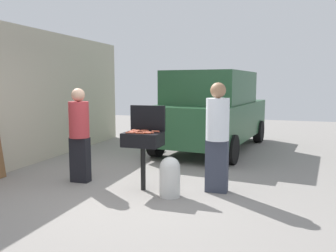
{
  "coord_description": "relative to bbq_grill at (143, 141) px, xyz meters",
  "views": [
    {
      "loc": [
        2.28,
        -4.91,
        1.73
      ],
      "look_at": [
        0.46,
        0.66,
        1.0
      ],
      "focal_mm": 37.0,
      "sensor_mm": 36.0,
      "label": 1
    }
  ],
  "objects": [
    {
      "name": "hot_dog_10",
      "position": [
        -0.02,
        0.13,
        0.16
      ],
      "size": [
        0.13,
        0.04,
        0.03
      ],
      "primitive_type": "cylinder",
      "rotation": [
        0.0,
        1.57,
        0.12
      ],
      "color": "#AD4228",
      "rests_on": "bbq_grill"
    },
    {
      "name": "house_wall_side",
      "position": [
        -3.05,
        0.84,
        0.64
      ],
      "size": [
        0.24,
        8.0,
        2.89
      ],
      "primitive_type": "cube",
      "color": "#B2A893",
      "rests_on": "ground"
    },
    {
      "name": "hot_dog_11",
      "position": [
        -0.1,
        -0.13,
        0.16
      ],
      "size": [
        0.13,
        0.04,
        0.03
      ],
      "primitive_type": "cylinder",
      "rotation": [
        0.0,
        1.57,
        -0.1
      ],
      "color": "#AD4228",
      "rests_on": "bbq_grill"
    },
    {
      "name": "hot_dog_4",
      "position": [
        -0.07,
        0.04,
        0.16
      ],
      "size": [
        0.13,
        0.03,
        0.03
      ],
      "primitive_type": "cylinder",
      "rotation": [
        0.0,
        1.57,
        0.02
      ],
      "color": "#B74C33",
      "rests_on": "bbq_grill"
    },
    {
      "name": "person_right",
      "position": [
        1.15,
        0.28,
        0.14
      ],
      "size": [
        0.37,
        0.37,
        1.74
      ],
      "rotation": [
        0.0,
        0.0,
        2.87
      ],
      "color": "#333847",
      "rests_on": "ground"
    },
    {
      "name": "parked_minivan",
      "position": [
        0.39,
        3.84,
        0.23
      ],
      "size": [
        2.47,
        4.6,
        2.02
      ],
      "rotation": [
        0.0,
        0.0,
        3.02
      ],
      "color": "#234C2D",
      "rests_on": "ground"
    },
    {
      "name": "hot_dog_9",
      "position": [
        -0.19,
        0.14,
        0.16
      ],
      "size": [
        0.13,
        0.03,
        0.03
      ],
      "primitive_type": "cylinder",
      "rotation": [
        0.0,
        1.57,
        0.03
      ],
      "color": "#B74C33",
      "rests_on": "bbq_grill"
    },
    {
      "name": "hot_dog_6",
      "position": [
        -0.15,
        -0.01,
        0.16
      ],
      "size": [
        0.13,
        0.04,
        0.03
      ],
      "primitive_type": "cylinder",
      "rotation": [
        0.0,
        1.57,
        -0.07
      ],
      "color": "#C6593D",
      "rests_on": "bbq_grill"
    },
    {
      "name": "person_left",
      "position": [
        -1.23,
        0.09,
        0.09
      ],
      "size": [
        0.34,
        0.34,
        1.64
      ],
      "rotation": [
        0.0,
        0.0,
        0.1
      ],
      "color": "black",
      "rests_on": "ground"
    },
    {
      "name": "ground_plane",
      "position": [
        -0.2,
        -0.16,
        -0.8
      ],
      "size": [
        24.0,
        24.0,
        0.0
      ],
      "primitive_type": "plane",
      "color": "gray"
    },
    {
      "name": "hot_dog_5",
      "position": [
        -0.15,
        -0.05,
        0.16
      ],
      "size": [
        0.13,
        0.04,
        0.03
      ],
      "primitive_type": "cylinder",
      "rotation": [
        0.0,
        1.57,
        0.09
      ],
      "color": "#AD4228",
      "rests_on": "bbq_grill"
    },
    {
      "name": "hot_dog_3",
      "position": [
        0.12,
        -0.12,
        0.16
      ],
      "size": [
        0.13,
        0.03,
        0.03
      ],
      "primitive_type": "cylinder",
      "rotation": [
        0.0,
        1.57,
        -0.01
      ],
      "color": "#AD4228",
      "rests_on": "bbq_grill"
    },
    {
      "name": "hot_dog_7",
      "position": [
        -0.15,
        0.09,
        0.16
      ],
      "size": [
        0.13,
        0.03,
        0.03
      ],
      "primitive_type": "cylinder",
      "rotation": [
        0.0,
        1.57,
        -0.01
      ],
      "color": "#C6593D",
      "rests_on": "bbq_grill"
    },
    {
      "name": "bbq_grill",
      "position": [
        0.0,
        0.0,
        0.0
      ],
      "size": [
        0.6,
        0.44,
        0.94
      ],
      "color": "black",
      "rests_on": "ground"
    },
    {
      "name": "hot_dog_2",
      "position": [
        0.07,
        -0.01,
        0.16
      ],
      "size": [
        0.13,
        0.03,
        0.03
      ],
      "primitive_type": "cylinder",
      "rotation": [
        0.0,
        1.57,
        0.04
      ],
      "color": "#C6593D",
      "rests_on": "bbq_grill"
    },
    {
      "name": "hot_dog_1",
      "position": [
        0.14,
        -0.05,
        0.16
      ],
      "size": [
        0.13,
        0.04,
        0.03
      ],
      "primitive_type": "cylinder",
      "rotation": [
        0.0,
        1.57,
        0.1
      ],
      "color": "#B74C33",
      "rests_on": "bbq_grill"
    },
    {
      "name": "propane_tank",
      "position": [
        0.51,
        -0.18,
        -0.48
      ],
      "size": [
        0.32,
        0.32,
        0.62
      ],
      "color": "silver",
      "rests_on": "ground"
    },
    {
      "name": "hot_dog_8",
      "position": [
        -0.16,
        -0.16,
        0.16
      ],
      "size": [
        0.13,
        0.03,
        0.03
      ],
      "primitive_type": "cylinder",
      "rotation": [
        0.0,
        1.57,
        0.07
      ],
      "color": "#B74C33",
      "rests_on": "bbq_grill"
    },
    {
      "name": "grill_lid_open",
      "position": [
        0.0,
        0.22,
        0.35
      ],
      "size": [
        0.6,
        0.05,
        0.42
      ],
      "primitive_type": "cube",
      "color": "black",
      "rests_on": "bbq_grill"
    },
    {
      "name": "hot_dog_12",
      "position": [
        0.18,
        0.1,
        0.16
      ],
      "size": [
        0.13,
        0.04,
        0.03
      ],
      "primitive_type": "cylinder",
      "rotation": [
        0.0,
        1.57,
        -0.07
      ],
      "color": "#B74C33",
      "rests_on": "bbq_grill"
    },
    {
      "name": "hot_dog_0",
      "position": [
        0.01,
        -0.16,
        0.16
      ],
      "size": [
        0.13,
        0.03,
        0.03
      ],
      "primitive_type": "cylinder",
      "rotation": [
        0.0,
        1.57,
        0.07
      ],
      "color": "#AD4228",
      "rests_on": "bbq_grill"
    }
  ]
}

